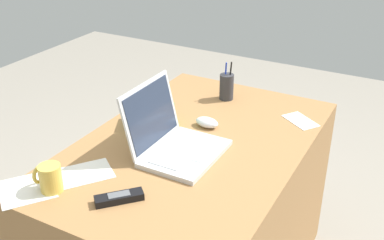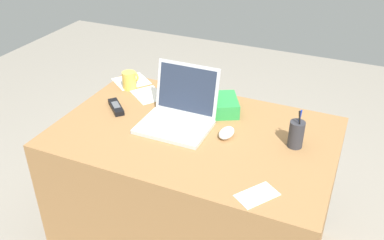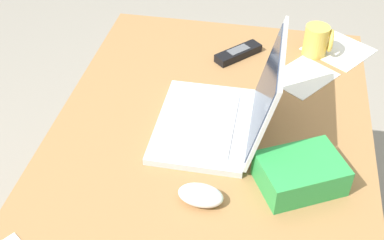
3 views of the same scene
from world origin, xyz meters
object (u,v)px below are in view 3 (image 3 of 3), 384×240
laptop (224,114)px  snack_bag (300,173)px  computer_mouse (201,195)px  coffee_mug_white (317,41)px  cordless_phone (238,53)px

laptop → snack_bag: 0.24m
computer_mouse → snack_bag: (-0.09, 0.21, 0.02)m
computer_mouse → coffee_mug_white: size_ratio=1.06×
computer_mouse → coffee_mug_white: 0.68m
coffee_mug_white → cordless_phone: bearing=-75.8°
laptop → snack_bag: laptop is taller
coffee_mug_white → computer_mouse: bearing=-20.8°
computer_mouse → snack_bag: bearing=118.5°
computer_mouse → snack_bag: snack_bag is taller
coffee_mug_white → snack_bag: coffee_mug_white is taller
laptop → snack_bag: size_ratio=1.76×
cordless_phone → snack_bag: bearing=21.6°
cordless_phone → snack_bag: size_ratio=0.79×
cordless_phone → snack_bag: snack_bag is taller
laptop → computer_mouse: laptop is taller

